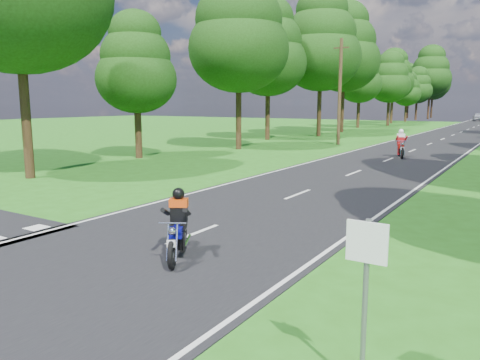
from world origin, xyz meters
The scene contains 8 objects.
ground centered at (0.00, 0.00, 0.00)m, with size 160.00×160.00×0.00m, color #256216.
main_road centered at (0.00, 50.00, 0.01)m, with size 7.00×140.00×0.02m, color black.
road_markings centered at (-0.14, 48.13, 0.02)m, with size 7.40×140.00×0.01m.
telegraph_pole centered at (-6.00, 28.00, 4.07)m, with size 1.20×0.26×8.00m.
road_sign centered at (5.50, -2.01, 1.34)m, with size 0.45×0.07×2.00m.
rider_near_blue centered at (0.80, 0.46, 0.74)m, with size 0.58×1.74×1.45m, color #0C0D88, non-canonical shape.
rider_far_red centered at (0.29, 21.49, 0.85)m, with size 0.67×2.00×1.67m, color #B1170D, non-canonical shape.
distant_car centered at (-1.82, 85.84, 0.74)m, with size 1.70×4.22×1.44m, color silver.
Camera 1 is at (6.92, -6.81, 3.22)m, focal length 35.00 mm.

